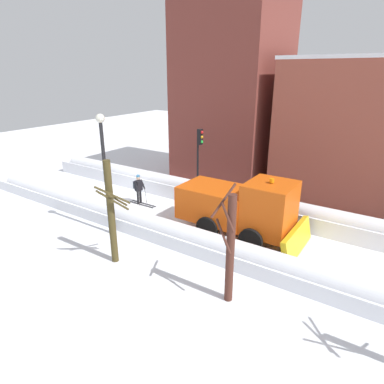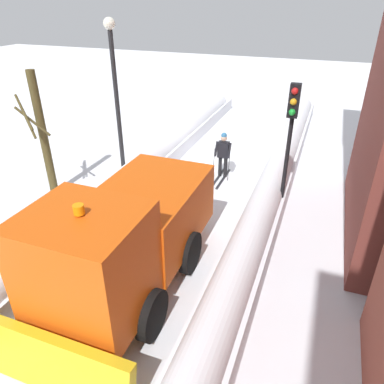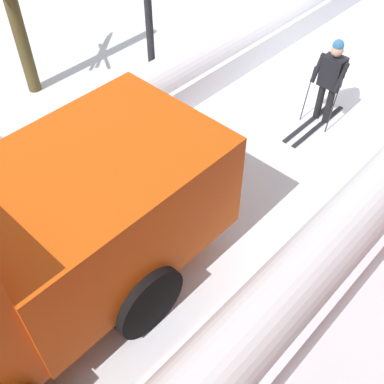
# 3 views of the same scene
# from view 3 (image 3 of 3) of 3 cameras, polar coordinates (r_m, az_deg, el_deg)

# --- Properties ---
(plow_truck) EXTENTS (3.20, 5.98, 3.12)m
(plow_truck) POSITION_cam_3_polar(r_m,az_deg,el_deg) (6.09, -21.35, -7.80)
(plow_truck) COLOR #DB510F
(plow_truck) RESTS_ON ground
(skier) EXTENTS (0.62, 1.80, 1.81)m
(skier) POSITION_cam_3_polar(r_m,az_deg,el_deg) (9.86, 16.37, 13.08)
(skier) COLOR black
(skier) RESTS_ON ground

